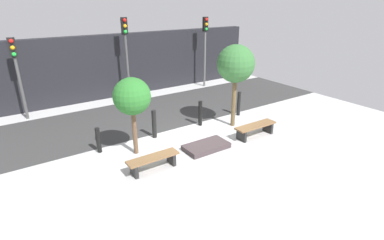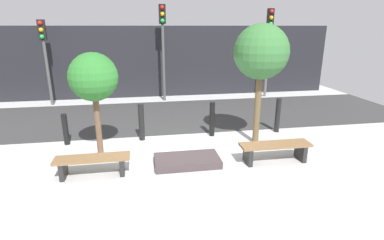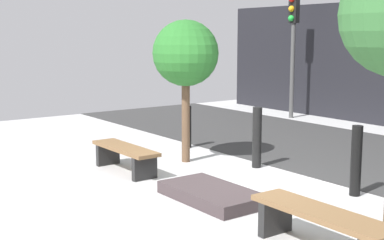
% 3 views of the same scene
% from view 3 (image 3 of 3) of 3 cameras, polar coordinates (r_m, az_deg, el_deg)
% --- Properties ---
extents(ground_plane, '(18.00, 18.00, 0.00)m').
position_cam_3_polar(ground_plane, '(8.02, 5.27, -7.81)').
color(ground_plane, '#B3B3B3').
extents(bench_left, '(1.63, 0.44, 0.44)m').
position_cam_3_polar(bench_left, '(9.22, -7.15, -3.60)').
color(bench_left, black).
rests_on(bench_left, ground).
extents(bench_right, '(1.73, 0.47, 0.47)m').
position_cam_3_polar(bench_right, '(5.98, 13.61, -10.57)').
color(bench_right, black).
rests_on(bench_right, ground).
extents(planter_bed, '(1.56, 0.84, 0.18)m').
position_cam_3_polar(planter_bed, '(7.65, 2.12, -7.91)').
color(planter_bed, '#3F3537').
rests_on(planter_bed, ground).
extents(tree_behind_left_bench, '(1.20, 1.20, 2.60)m').
position_cam_3_polar(tree_behind_left_bench, '(9.69, -0.68, 7.01)').
color(tree_behind_left_bench, brown).
rests_on(tree_behind_left_bench, ground).
extents(bollard_far_left, '(0.15, 0.15, 0.88)m').
position_cam_3_polar(bollard_far_left, '(11.10, -0.46, -0.72)').
color(bollard_far_left, black).
rests_on(bollard_far_left, ground).
extents(bollard_left, '(0.16, 0.16, 1.08)m').
position_cam_3_polar(bollard_left, '(9.49, 6.94, -1.86)').
color(bollard_left, black).
rests_on(bollard_left, ground).
extents(bollard_center, '(0.16, 0.16, 1.04)m').
position_cam_3_polar(bollard_center, '(8.12, 17.11, -4.18)').
color(bollard_center, black).
rests_on(bollard_center, ground).
extents(traffic_light_west, '(0.28, 0.27, 3.44)m').
position_cam_3_polar(traffic_light_west, '(15.32, 10.72, 9.09)').
color(traffic_light_west, '#4C4C4C').
rests_on(traffic_light_west, ground).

